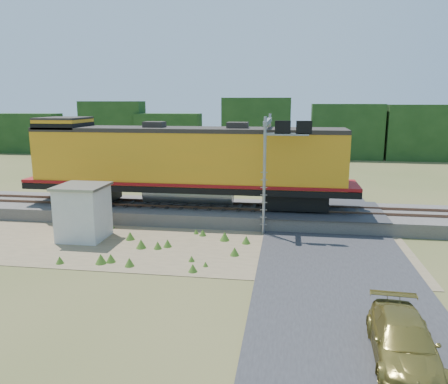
% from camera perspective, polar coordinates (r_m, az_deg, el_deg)
% --- Properties ---
extents(ground, '(140.00, 140.00, 0.00)m').
position_cam_1_polar(ground, '(22.40, -4.29, -7.49)').
color(ground, '#475123').
rests_on(ground, ground).
extents(ballast, '(70.00, 5.00, 0.80)m').
position_cam_1_polar(ballast, '(27.92, -1.60, -2.70)').
color(ballast, slate).
rests_on(ballast, ground).
extents(rails, '(70.00, 1.54, 0.16)m').
position_cam_1_polar(rails, '(27.80, -1.61, -1.74)').
color(rails, brown).
rests_on(rails, ballast).
extents(dirt_shoulder, '(26.00, 8.00, 0.03)m').
position_cam_1_polar(dirt_shoulder, '(23.36, -8.85, -6.74)').
color(dirt_shoulder, '#8C7754').
rests_on(dirt_shoulder, ground).
extents(road, '(7.00, 66.00, 0.86)m').
position_cam_1_polar(road, '(22.68, 13.81, -7.33)').
color(road, '#38383A').
rests_on(road, ground).
extents(tree_line_north, '(130.00, 3.00, 6.50)m').
position_cam_1_polar(tree_line_north, '(58.96, 3.85, 7.58)').
color(tree_line_north, '#1A3914').
rests_on(tree_line_north, ground).
extents(weed_clumps, '(15.00, 6.20, 0.56)m').
position_cam_1_polar(weed_clumps, '(23.49, -12.66, -6.83)').
color(weed_clumps, '#3E691E').
rests_on(weed_clumps, ground).
extents(locomotive, '(20.95, 3.20, 5.41)m').
position_cam_1_polar(locomotive, '(27.67, -5.37, 3.94)').
color(locomotive, black).
rests_on(locomotive, rails).
extents(shed, '(2.55, 2.55, 3.00)m').
position_cam_1_polar(shed, '(24.78, -17.90, -2.48)').
color(shed, silver).
rests_on(shed, ground).
extents(signal_gantry, '(2.61, 6.20, 6.57)m').
position_cam_1_polar(signal_gantry, '(26.10, 6.35, 6.40)').
color(signal_gantry, gray).
rests_on(signal_gantry, ground).
extents(car, '(2.02, 4.42, 1.25)m').
position_cam_1_polar(car, '(14.21, 22.39, -17.57)').
color(car, olive).
rests_on(car, ground).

